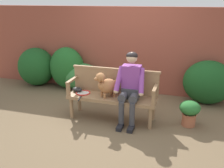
% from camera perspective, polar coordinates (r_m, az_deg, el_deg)
% --- Properties ---
extents(ground_plane, '(40.00, 40.00, 0.00)m').
position_cam_1_polar(ground_plane, '(5.02, 0.00, -7.82)').
color(ground_plane, brown).
extents(brick_garden_fence, '(8.00, 0.30, 2.07)m').
position_cam_1_polar(brick_garden_fence, '(6.33, 4.69, 7.65)').
color(brick_garden_fence, brown).
rests_on(brick_garden_fence, ground).
extents(hedge_bush_mid_right, '(1.04, 0.70, 0.70)m').
position_cam_1_polar(hedge_bush_mid_right, '(6.50, -6.85, 1.65)').
color(hedge_bush_mid_right, '#337538').
rests_on(hedge_bush_mid_right, ground).
extents(hedge_bush_far_left, '(1.08, 0.76, 0.98)m').
position_cam_1_polar(hedge_bush_far_left, '(5.96, 20.82, 0.35)').
color(hedge_bush_far_left, '#194C1E').
rests_on(hedge_bush_far_left, ground).
extents(hedge_bush_far_right, '(0.98, 0.90, 1.02)m').
position_cam_1_polar(hedge_bush_far_right, '(7.09, -16.67, 3.76)').
color(hedge_bush_far_right, '#194C1E').
rests_on(hedge_bush_far_right, ground).
extents(hedge_bush_mid_left, '(0.92, 0.66, 1.08)m').
position_cam_1_polar(hedge_bush_mid_left, '(6.64, -10.08, 3.59)').
color(hedge_bush_mid_left, '#1E5B23').
rests_on(hedge_bush_mid_left, ground).
extents(garden_bench, '(1.70, 0.49, 0.47)m').
position_cam_1_polar(garden_bench, '(4.85, 0.00, -3.50)').
color(garden_bench, '#93704C').
rests_on(garden_bench, ground).
extents(bench_backrest, '(1.74, 0.06, 0.50)m').
position_cam_1_polar(bench_backrest, '(4.94, 0.73, 0.82)').
color(bench_backrest, '#93704C').
rests_on(bench_backrest, garden_bench).
extents(bench_armrest_left_end, '(0.06, 0.49, 0.28)m').
position_cam_1_polar(bench_armrest_left_end, '(4.97, -9.29, 0.03)').
color(bench_armrest_left_end, '#93704C').
rests_on(bench_armrest_left_end, garden_bench).
extents(bench_armrest_right_end, '(0.06, 0.49, 0.28)m').
position_cam_1_polar(bench_armrest_right_end, '(4.52, 9.57, -1.89)').
color(bench_armrest_right_end, '#93704C').
rests_on(bench_armrest_right_end, garden_bench).
extents(person_seated, '(0.56, 0.65, 1.34)m').
position_cam_1_polar(person_seated, '(4.64, 4.17, -0.24)').
color(person_seated, black).
rests_on(person_seated, ground).
extents(dog_on_bench, '(0.43, 0.43, 0.49)m').
position_cam_1_polar(dog_on_bench, '(4.73, -1.35, -0.13)').
color(dog_on_bench, '#AD7042').
rests_on(dog_on_bench, garden_bench).
extents(tennis_racket, '(0.34, 0.58, 0.03)m').
position_cam_1_polar(tennis_racket, '(4.99, -6.62, -2.09)').
color(tennis_racket, red).
rests_on(tennis_racket, garden_bench).
extents(baseball_glove, '(0.27, 0.24, 0.09)m').
position_cam_1_polar(baseball_glove, '(5.11, -7.83, -1.22)').
color(baseball_glove, black).
rests_on(baseball_glove, garden_bench).
extents(potted_plant, '(0.38, 0.38, 0.49)m').
position_cam_1_polar(potted_plant, '(4.86, 17.09, -5.87)').
color(potted_plant, '#A85B3D').
rests_on(potted_plant, ground).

